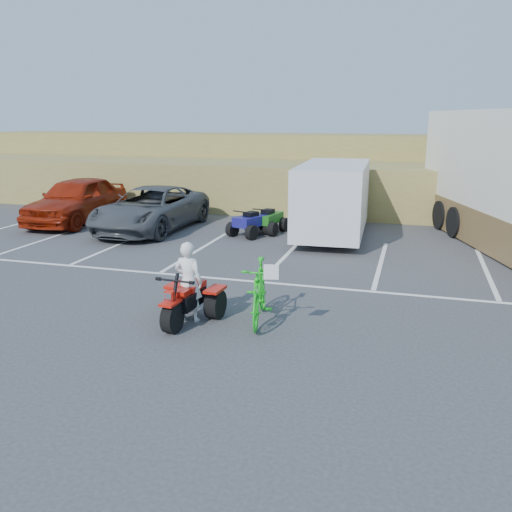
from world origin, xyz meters
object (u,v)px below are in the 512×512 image
(cargo_trailer, at_px, (333,198))
(quad_atv_green, at_px, (268,233))
(rider, at_px, (188,282))
(grey_pickup, at_px, (151,209))
(red_car, at_px, (77,200))
(red_trike_atv, at_px, (186,323))
(green_dirt_bike, at_px, (259,292))
(quad_atv_blue, at_px, (251,236))

(cargo_trailer, relative_size, quad_atv_green, 3.78)
(rider, relative_size, quad_atv_green, 1.13)
(rider, bearing_deg, grey_pickup, -54.36)
(rider, xyz_separation_m, red_car, (-8.19, 8.38, 0.07))
(grey_pickup, bearing_deg, red_trike_atv, -57.73)
(red_trike_atv, xyz_separation_m, quad_atv_green, (-0.71, 8.72, 0.00))
(red_trike_atv, bearing_deg, cargo_trailer, 84.04)
(red_trike_atv, xyz_separation_m, grey_pickup, (-4.81, 8.02, 0.76))
(red_trike_atv, xyz_separation_m, green_dirt_bike, (1.34, 0.50, 0.60))
(green_dirt_bike, distance_m, cargo_trailer, 8.20)
(red_trike_atv, xyz_separation_m, quad_atv_blue, (-1.11, 8.05, 0.00))
(rider, bearing_deg, cargo_trailer, -96.06)
(rider, distance_m, cargo_trailer, 8.67)
(grey_pickup, xyz_separation_m, quad_atv_blue, (3.70, 0.03, -0.76))
(red_car, bearing_deg, quad_atv_blue, -6.53)
(green_dirt_bike, height_order, quad_atv_green, green_dirt_bike)
(grey_pickup, height_order, quad_atv_green, grey_pickup)
(green_dirt_bike, xyz_separation_m, quad_atv_blue, (-2.45, 7.55, -0.60))
(green_dirt_bike, height_order, quad_atv_blue, green_dirt_bike)
(quad_atv_green, bearing_deg, cargo_trailer, 9.60)
(red_trike_atv, relative_size, quad_atv_blue, 1.09)
(green_dirt_bike, xyz_separation_m, grey_pickup, (-6.15, 7.52, 0.16))
(cargo_trailer, xyz_separation_m, quad_atv_green, (-2.25, 0.05, -1.32))
(red_trike_atv, distance_m, cargo_trailer, 8.90)
(grey_pickup, height_order, quad_atv_blue, grey_pickup)
(quad_atv_blue, xyz_separation_m, quad_atv_green, (0.41, 0.67, 0.00))
(red_trike_atv, height_order, red_car, red_car)
(green_dirt_bike, distance_m, red_car, 12.45)
(rider, height_order, red_car, red_car)
(red_car, bearing_deg, red_trike_atv, -48.85)
(red_trike_atv, height_order, quad_atv_blue, red_trike_atv)
(red_car, relative_size, quad_atv_green, 3.63)
(rider, bearing_deg, quad_atv_blue, -77.75)
(red_trike_atv, relative_size, quad_atv_green, 1.10)
(cargo_trailer, bearing_deg, red_car, 178.18)
(grey_pickup, xyz_separation_m, red_car, (-3.37, 0.51, 0.11))
(red_trike_atv, bearing_deg, quad_atv_blue, 102.03)
(red_trike_atv, xyz_separation_m, red_car, (-8.18, 8.53, 0.87))
(red_trike_atv, height_order, quad_atv_green, red_trike_atv)
(green_dirt_bike, height_order, cargo_trailer, cargo_trailer)
(green_dirt_bike, distance_m, quad_atv_green, 8.49)
(rider, relative_size, green_dirt_bike, 0.79)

